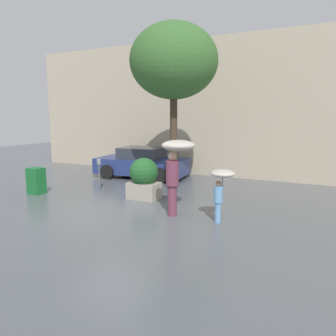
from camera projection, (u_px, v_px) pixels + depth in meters
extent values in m
plane|color=#51565B|center=(114.00, 210.00, 9.39)|extent=(40.00, 40.00, 0.00)
cube|color=#B7A88E|center=(198.00, 108.00, 14.65)|extent=(18.00, 0.30, 6.00)
cube|color=#9E9384|center=(144.00, 191.00, 10.59)|extent=(0.98, 0.67, 0.53)
sphere|color=#1E5123|center=(144.00, 172.00, 10.49)|extent=(0.92, 0.92, 0.92)
cylinder|color=brown|center=(172.00, 200.00, 8.79)|extent=(0.24, 0.24, 0.83)
cylinder|color=brown|center=(172.00, 173.00, 8.67)|extent=(0.35, 0.35, 0.66)
sphere|color=tan|center=(172.00, 156.00, 8.60)|extent=(0.23, 0.23, 0.23)
cylinder|color=#4C4C51|center=(178.00, 159.00, 8.60)|extent=(0.02, 0.02, 0.70)
ellipsoid|color=beige|center=(178.00, 145.00, 8.54)|extent=(0.88, 0.88, 0.28)
cylinder|color=#669ED1|center=(218.00, 212.00, 8.23)|extent=(0.15, 0.15, 0.52)
cylinder|color=#669ED1|center=(218.00, 194.00, 8.16)|extent=(0.22, 0.22, 0.41)
sphere|color=#997056|center=(219.00, 183.00, 8.11)|extent=(0.14, 0.14, 0.14)
cylinder|color=#4C4C51|center=(222.00, 184.00, 8.12)|extent=(0.02, 0.02, 0.51)
ellipsoid|color=beige|center=(223.00, 173.00, 8.07)|extent=(0.61, 0.61, 0.20)
cube|color=navy|center=(142.00, 166.00, 14.27)|extent=(4.09, 2.14, 0.67)
cube|color=#2D333D|center=(142.00, 153.00, 14.18)|extent=(1.91, 1.65, 0.48)
cylinder|color=black|center=(107.00, 172.00, 13.92)|extent=(0.63, 0.28, 0.61)
cylinder|color=black|center=(126.00, 166.00, 15.52)|extent=(0.63, 0.28, 0.61)
cylinder|color=black|center=(160.00, 175.00, 13.08)|extent=(0.63, 0.28, 0.61)
cylinder|color=black|center=(175.00, 169.00, 14.68)|extent=(0.63, 0.28, 0.61)
cylinder|color=#423323|center=(174.00, 140.00, 11.29)|extent=(0.25, 0.25, 3.65)
ellipsoid|color=#38662D|center=(174.00, 61.00, 10.87)|extent=(2.94, 2.94, 2.50)
cylinder|color=#595B60|center=(99.00, 178.00, 11.69)|extent=(0.05, 0.05, 0.96)
cylinder|color=gray|center=(99.00, 161.00, 11.60)|extent=(0.14, 0.14, 0.20)
cube|color=#19662D|center=(36.00, 181.00, 11.26)|extent=(0.50, 0.44, 0.90)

